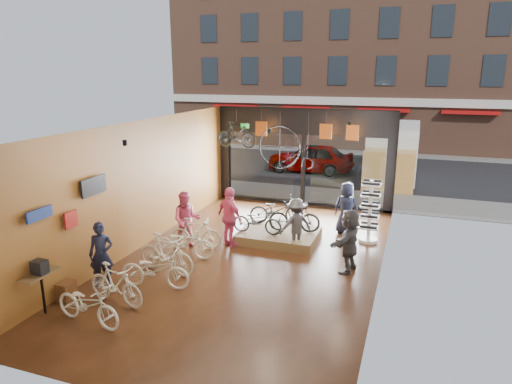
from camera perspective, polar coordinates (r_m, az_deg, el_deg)
The scene contains 36 objects.
ground_plane at distance 13.04m, azimuth -0.55°, elevation -8.57°, with size 7.00×12.00×0.04m, color black.
ceiling at distance 12.04m, azimuth -0.60°, elevation 8.44°, with size 7.00×12.00×0.04m, color black.
wall_left at distance 13.97m, azimuth -14.28°, elevation 0.87°, with size 0.04×12.00×3.80m, color brown.
wall_right at distance 11.73m, azimuth 15.82°, elevation -1.90°, with size 0.04×12.00×3.80m, color beige.
wall_back at distance 7.40m, azimuth -17.07°, elevation -12.05°, with size 7.00×0.04×3.80m, color beige.
storefront at distance 18.02m, azimuth 5.97°, elevation 4.34°, with size 7.00×0.26×3.80m, color black, non-canonical shape.
exit_sign at distance 18.44m, azimuth -1.37°, elevation 8.26°, with size 0.35×0.06×0.18m, color #198C26.
street_road at distance 27.06m, azimuth 10.36°, elevation 3.59°, with size 30.00×18.00×0.02m, color black.
sidewalk_near at distance 19.57m, azimuth 6.65°, elevation -0.37°, with size 30.00×2.40×0.12m, color slate.
sidewalk_far at distance 30.95m, azimuth 11.58°, elevation 5.06°, with size 30.00×2.00×0.12m, color slate.
opposite_building at distance 33.05m, azimuth 12.87°, elevation 17.69°, with size 26.00×5.00×14.00m, color brown.
street_car at distance 24.21m, azimuth 6.82°, elevation 4.26°, with size 1.79×4.45×1.52m, color gray.
box_truck at distance 22.60m, azimuth 16.65°, elevation 4.47°, with size 2.26×6.78×2.67m, color silver, non-canonical shape.
floor_bike_0 at distance 10.43m, azimuth -20.27°, elevation -13.03°, with size 0.60×1.71×0.90m, color beige.
floor_bike_1 at distance 11.05m, azimuth -17.13°, elevation -10.95°, with size 0.45×1.60×0.96m, color beige.
floor_bike_2 at distance 11.57m, azimuth -12.55°, elevation -9.49°, with size 0.62×1.77×0.93m, color beige.
floor_bike_3 at distance 12.28m, azimuth -11.15°, elevation -7.60°, with size 0.50×1.78×1.07m, color beige.
floor_bike_4 at distance 13.16m, azimuth -9.08°, elevation -6.27°, with size 0.62×1.78×0.93m, color beige.
floor_bike_5 at distance 13.82m, azimuth -7.55°, elevation -5.12°, with size 0.45×1.58×0.95m, color beige.
display_platform at distance 14.43m, azimuth 2.86°, elevation -5.50°, with size 2.40×1.80×0.30m, color brown.
display_bike_left at distance 14.07m, azimuth 0.15°, elevation -3.61°, with size 0.54×1.56×0.82m, color black.
display_bike_mid at distance 14.24m, azimuth 4.81°, elevation -3.13°, with size 0.45×1.61×0.97m, color black.
display_bike_right at distance 14.99m, azimuth 2.58°, elevation -2.24°, with size 0.62×1.77×0.93m, color black.
customer_0 at distance 11.89m, azimuth -18.77°, elevation -7.41°, with size 0.60×0.39×1.65m, color #161C33.
customer_1 at distance 13.81m, azimuth -8.68°, elevation -3.46°, with size 0.84×0.66×1.73m, color #CC4C72.
customer_2 at distance 13.76m, azimuth -3.29°, elevation -3.14°, with size 1.08×0.45×1.84m, color #CC4C72.
customer_3 at distance 13.62m, azimuth 5.01°, elevation -4.01°, with size 1.00×0.58×1.55m, color #3F3F44.
customer_4 at distance 15.11m, azimuth 11.24°, elevation -2.00°, with size 0.84×0.55×1.72m, color #161C33.
customer_5 at distance 12.29m, azimuth 11.58°, elevation -5.98°, with size 1.60×0.51×1.72m, color #3F3F44.
sunglasses_rack at distance 14.48m, azimuth 14.05°, elevation -2.37°, with size 0.58×0.48×1.98m, color white, non-canonical shape.
wall_merch at distance 11.44m, azimuth -23.18°, elevation -6.16°, with size 0.40×2.40×2.60m, color navy, non-canonical shape.
penny_farthing at distance 16.26m, azimuth 4.06°, elevation 5.38°, with size 1.93×0.06×1.55m, color black, non-canonical shape.
hung_bike at distance 16.79m, azimuth -2.44°, elevation 7.17°, with size 0.45×1.58×0.95m, color black.
jersey_left at distance 17.50m, azimuth 0.65°, elevation 7.91°, with size 0.45×0.03×0.55m, color #CC5919.
jersey_mid at distance 16.87m, azimuth 8.70°, elevation 7.48°, with size 0.45×0.03×0.55m, color #CC5919.
jersey_right at distance 16.72m, azimuth 11.95°, elevation 7.27°, with size 0.45×0.03×0.55m, color #CC5919.
Camera 1 is at (4.09, -11.25, 5.17)m, focal length 32.00 mm.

